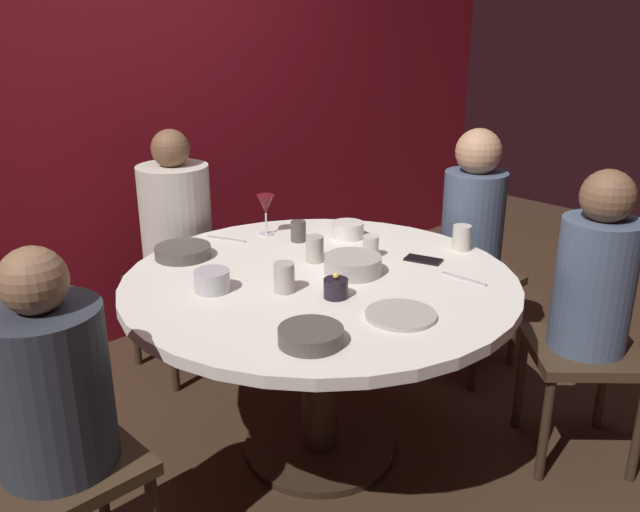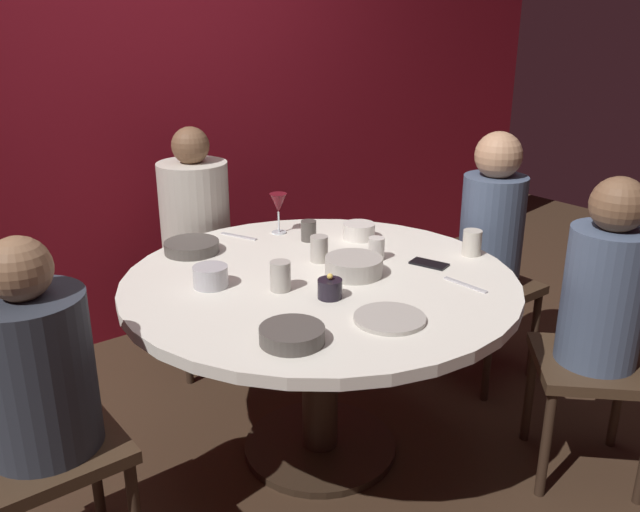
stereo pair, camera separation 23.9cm
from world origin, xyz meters
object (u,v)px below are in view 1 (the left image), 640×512
Objects in this scene: bowl_salad_center at (311,336)px; cup_center_front at (462,238)px; dinner_plate at (401,315)px; wine_glass at (266,206)px; cell_phone at (423,260)px; cup_by_left_diner at (371,247)px; candle_holder at (336,288)px; bowl_rice_portion at (183,252)px; seated_diner_right at (473,225)px; cup_by_right_diner at (284,278)px; seated_diner_left at (51,394)px; cup_far_edge at (315,249)px; seated_diner_front_right at (594,288)px; seated_diner_back at (176,226)px; bowl_sauce_side at (348,230)px; dining_table at (320,312)px; cup_near_candle at (298,231)px; bowl_serving_large at (212,281)px; bowl_small_white at (353,265)px.

cup_center_front is at bearing 9.47° from bowl_salad_center.
wine_glass is at bearing 76.41° from dinner_plate.
cup_by_left_diner is at bearing -72.88° from cell_phone.
bowl_rice_portion is (-0.15, 0.69, -0.01)m from candle_holder.
candle_holder is (-1.07, -0.17, 0.05)m from seated_diner_right.
bowl_salad_center is 1.85× the size of cup_by_right_diner.
seated_diner_left is 0.72m from bowl_salad_center.
cup_by_right_diner is at bearing -153.25° from cup_far_edge.
wine_glass is at bearing -21.34° from seated_diner_front_right.
seated_diner_back reaches higher than cup_center_front.
bowl_sauce_side is at bearing 55.77° from dinner_plate.
dining_table is 1.23× the size of seated_diner_right.
cup_far_edge is (-0.88, 0.13, 0.07)m from seated_diner_right.
dining_table is 1.30× the size of seated_diner_left.
seated_diner_left is at bearing -163.98° from cup_near_candle.
candle_holder is at bearing -77.59° from bowl_rice_portion.
candle_holder reaches higher than cup_near_candle.
seated_diner_right is at bearing -22.39° from bowl_sauce_side.
cup_by_left_diner is (0.34, 0.43, 0.04)m from dinner_plate.
wine_glass reaches higher than bowl_salad_center.
dinner_plate is at bearing -124.23° from bowl_sauce_side.
bowl_rice_portion is (0.11, 0.36, -0.01)m from bowl_serving_large.
cup_near_candle is 0.85× the size of cup_center_front.
bowl_salad_center is (-0.29, -0.18, -0.01)m from candle_holder.
candle_holder is at bearing -151.33° from bowl_small_white.
bowl_sauce_side is (0.22, -0.27, -0.10)m from wine_glass.
cup_far_edge is at bearing 94.33° from bowl_small_white.
bowl_salad_center is at bearing -170.53° from cup_center_front.
seated_diner_right reaches higher than cup_far_edge.
bowl_rice_portion is at bearing 130.58° from cup_far_edge.
dinner_plate is at bearing -62.65° from bowl_serving_large.
cup_center_front is (0.22, -0.42, 0.02)m from bowl_sauce_side.
seated_diner_left is 0.67m from bowl_serving_large.
dining_table is 8.13× the size of wine_glass.
seated_diner_right is 5.37× the size of bowl_rice_portion.
seated_diner_front_right is 1.37m from bowl_serving_large.
seated_diner_right is 11.23× the size of cup_by_right_diner.
dining_table is 0.49m from bowl_sauce_side.
seated_diner_front_right is 5.94× the size of bowl_salad_center.
seated_diner_front_right is 8.16× the size of cell_phone.
seated_diner_right is 1.11m from dinner_plate.
cell_phone is at bearing -46.61° from bowl_rice_portion.
bowl_rice_portion is at bearing 101.35° from dinner_plate.
cell_phone is 0.31m from bowl_small_white.
bowl_sauce_side is 1.34× the size of cup_center_front.
cup_near_candle reaches higher than cell_phone.
cup_by_right_diner is 0.31m from cup_far_edge.
seated_diner_left is at bearing -46.56° from seated_diner_back.
bowl_small_white is (-0.06, -0.57, -0.09)m from wine_glass.
dinner_plate is (-0.22, -0.93, -0.12)m from wine_glass.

